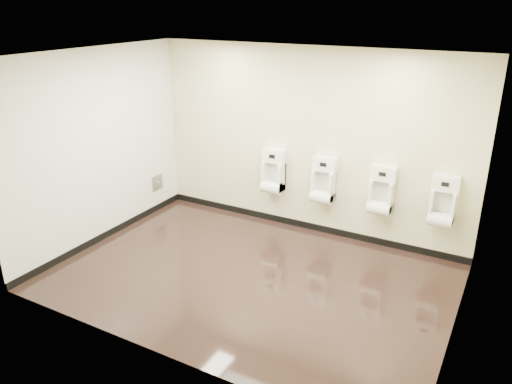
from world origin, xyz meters
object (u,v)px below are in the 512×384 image
access_panel (157,182)px  urinal_3 (443,205)px  urinal_2 (381,194)px  urinal_0 (273,175)px  urinal_1 (323,184)px

access_panel → urinal_3: 4.55m
access_panel → urinal_3: urinal_3 is taller
urinal_2 → urinal_3: same height
urinal_2 → urinal_3: 0.83m
urinal_0 → urinal_2: (1.71, 0.00, 0.00)m
urinal_1 → urinal_2: (0.87, 0.00, 0.00)m
urinal_1 → urinal_3: bearing=0.0°
access_panel → urinal_1: (2.82, 0.43, 0.34)m
access_panel → urinal_0: (1.98, 0.43, 0.34)m
urinal_0 → urinal_2: size_ratio=1.00×
urinal_1 → urinal_2: bearing=0.0°
urinal_0 → urinal_3: bearing=0.0°
urinal_3 → urinal_1: bearing=180.0°
access_panel → urinal_0: bearing=12.2°
urinal_0 → urinal_2: 1.71m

